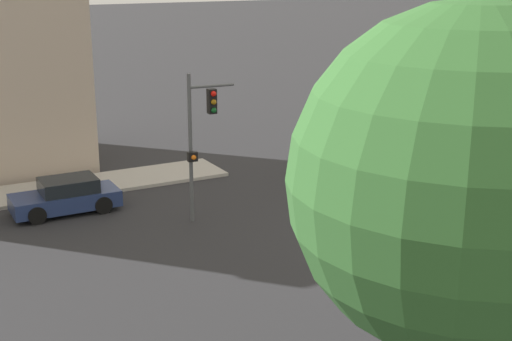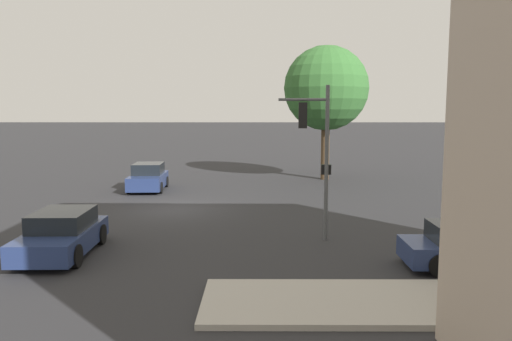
% 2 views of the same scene
% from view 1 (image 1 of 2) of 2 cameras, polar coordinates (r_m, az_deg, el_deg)
% --- Properties ---
extents(ground_plane, '(300.00, 300.00, 0.00)m').
position_cam_1_polar(ground_plane, '(25.69, 13.00, -5.27)').
color(ground_plane, '#28282B').
extents(street_tree, '(5.53, 5.53, 8.79)m').
position_cam_1_polar(street_tree, '(11.36, 16.41, -0.99)').
color(street_tree, '#4C3823').
rests_on(street_tree, ground_plane).
extents(traffic_signal, '(0.51, 1.91, 5.51)m').
position_cam_1_polar(traffic_signal, '(25.83, -4.44, 3.48)').
color(traffic_signal, '#515456').
rests_on(traffic_signal, ground_plane).
extents(crossing_car_0, '(4.21, 2.06, 1.42)m').
position_cam_1_polar(crossing_car_0, '(32.28, 7.88, 0.70)').
color(crossing_car_0, navy).
rests_on(crossing_car_0, ground_plane).
extents(parked_car_0, '(1.86, 4.03, 1.34)m').
position_cam_1_polar(parked_car_0, '(28.31, -14.95, -2.01)').
color(parked_car_0, navy).
rests_on(parked_car_0, ground_plane).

